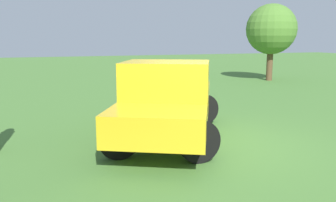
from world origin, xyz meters
name	(u,v)px	position (x,y,z in m)	size (l,w,h in m)	color
ground_plane	(211,145)	(0.00, 0.00, 0.00)	(80.00, 80.00, 0.00)	#477533
pickup_truck	(167,99)	(0.77, -0.73, 0.96)	(3.85, 5.11, 1.84)	black
tree_side	(271,29)	(-8.56, -9.76, 2.80)	(2.75, 2.75, 4.20)	brown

